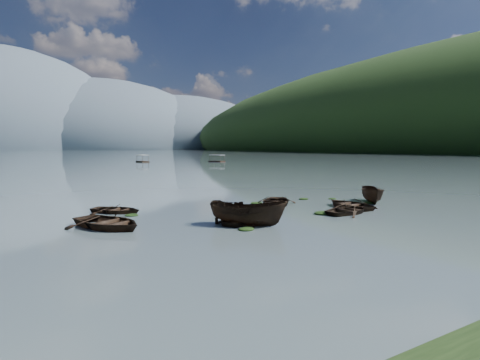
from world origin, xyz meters
TOP-DOWN VIEW (x-y plane):
  - ground_plane at (0.00, 0.00)m, footprint 2400.00×2400.00m
  - haze_mtn_c at (140.00, 900.00)m, footprint 520.00×520.00m
  - haze_mtn_d at (320.00, 900.00)m, footprint 520.00×520.00m
  - rowboat_0 at (-12.08, 7.12)m, footprint 5.56×6.19m
  - rowboat_1 at (-4.01, 4.47)m, footprint 4.94×4.52m
  - rowboat_2 at (-4.41, 3.41)m, footprint 4.84×4.70m
  - rowboat_3 at (6.31, 5.22)m, footprint 3.45×4.63m
  - rowboat_4 at (4.29, 3.39)m, footprint 4.46×3.46m
  - rowboat_5 at (10.18, 6.23)m, footprint 3.98×4.38m
  - rowboat_6 at (-10.51, 12.30)m, footprint 4.68×4.69m
  - rowboat_7 at (1.78, 9.14)m, footprint 5.65×5.82m
  - weed_clump_0 at (-5.14, 2.38)m, footprint 1.00×0.82m
  - weed_clump_1 at (-0.25, 7.00)m, footprint 0.99×0.79m
  - weed_clump_2 at (2.36, 4.08)m, footprint 1.29×1.03m
  - weed_clump_3 at (8.63, 9.58)m, footprint 0.81×0.69m
  - weed_clump_4 at (9.56, 5.97)m, footprint 1.14×0.91m
  - weed_clump_5 at (-9.85, 10.40)m, footprint 0.96×0.78m
  - weed_clump_6 at (0.91, 10.75)m, footprint 1.05×0.88m
  - weed_clump_7 at (6.16, 10.76)m, footprint 0.97×0.77m
  - pontoon_centre at (17.29, 105.38)m, footprint 3.02×6.07m
  - pontoon_right at (39.27, 95.15)m, footprint 3.96×6.22m

SIDE VIEW (x-z plane):
  - ground_plane at x=0.00m, z-range 0.00..0.00m
  - haze_mtn_c at x=140.00m, z-range -130.00..130.00m
  - haze_mtn_d at x=320.00m, z-range -110.00..110.00m
  - rowboat_0 at x=-12.08m, z-range -0.53..0.53m
  - rowboat_1 at x=-4.01m, z-range -0.42..0.42m
  - rowboat_2 at x=-4.41m, z-range -0.95..0.95m
  - rowboat_3 at x=6.31m, z-range -0.46..0.46m
  - rowboat_4 at x=4.29m, z-range -0.42..0.42m
  - rowboat_5 at x=10.18m, z-range -0.83..0.83m
  - rowboat_6 at x=-10.51m, z-range -0.40..0.40m
  - rowboat_7 at x=1.78m, z-range -0.49..0.49m
  - weed_clump_0 at x=-5.14m, z-range -0.11..0.11m
  - weed_clump_1 at x=-0.25m, z-range -0.11..0.11m
  - weed_clump_2 at x=2.36m, z-range -0.14..0.14m
  - weed_clump_3 at x=8.63m, z-range -0.09..0.09m
  - weed_clump_4 at x=9.56m, z-range -0.12..0.12m
  - weed_clump_5 at x=-9.85m, z-range -0.10..0.10m
  - weed_clump_6 at x=0.91m, z-range -0.11..0.11m
  - weed_clump_7 at x=6.16m, z-range -0.11..0.11m
  - pontoon_centre at x=17.29m, z-range -1.12..1.12m
  - pontoon_right at x=39.27m, z-range -1.11..1.11m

